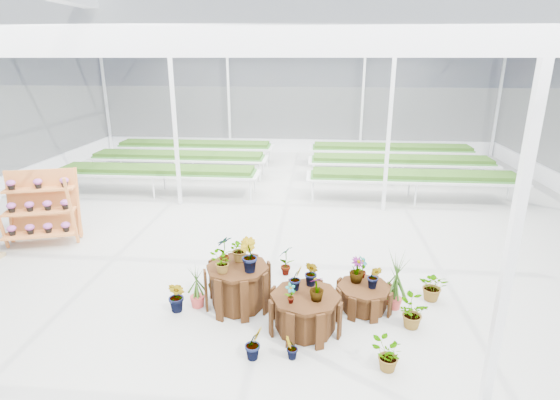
# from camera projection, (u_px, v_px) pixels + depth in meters

# --- Properties ---
(ground_plane) EXTENTS (24.00, 24.00, 0.00)m
(ground_plane) POSITION_uv_depth(u_px,v_px,m) (263.00, 269.00, 9.10)
(ground_plane) COLOR gray
(ground_plane) RESTS_ON ground
(greenhouse_shell) EXTENTS (18.00, 24.00, 4.50)m
(greenhouse_shell) POSITION_uv_depth(u_px,v_px,m) (262.00, 164.00, 8.40)
(greenhouse_shell) COLOR white
(greenhouse_shell) RESTS_ON ground
(steel_frame) EXTENTS (18.00, 24.00, 4.50)m
(steel_frame) POSITION_uv_depth(u_px,v_px,m) (262.00, 164.00, 8.40)
(steel_frame) COLOR silver
(steel_frame) RESTS_ON ground
(nursery_benches) EXTENTS (16.00, 7.00, 0.84)m
(nursery_benches) POSITION_uv_depth(u_px,v_px,m) (287.00, 167.00, 15.79)
(nursery_benches) COLOR silver
(nursery_benches) RESTS_ON ground
(plinth_tall) EXTENTS (1.45, 1.45, 0.77)m
(plinth_tall) POSITION_uv_depth(u_px,v_px,m) (238.00, 286.00, 7.66)
(plinth_tall) COLOR #351C0B
(plinth_tall) RESTS_ON ground
(plinth_mid) EXTENTS (1.50, 1.50, 0.61)m
(plinth_mid) POSITION_uv_depth(u_px,v_px,m) (305.00, 312.00, 7.02)
(plinth_mid) COLOR #351C0B
(plinth_mid) RESTS_ON ground
(plinth_low) EXTENTS (1.19, 1.19, 0.43)m
(plinth_low) POSITION_uv_depth(u_px,v_px,m) (364.00, 297.00, 7.62)
(plinth_low) COLOR #351C0B
(plinth_low) RESTS_ON ground
(shelf_rack) EXTENTS (1.79, 1.28, 1.71)m
(shelf_rack) POSITION_uv_depth(u_px,v_px,m) (40.00, 209.00, 10.12)
(shelf_rack) COLOR #C47034
(shelf_rack) RESTS_ON ground
(nursery_plants) EXTENTS (5.00, 3.17, 1.35)m
(nursery_plants) POSITION_uv_depth(u_px,v_px,m) (312.00, 285.00, 7.44)
(nursery_plants) COLOR #284C15
(nursery_plants) RESTS_ON ground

